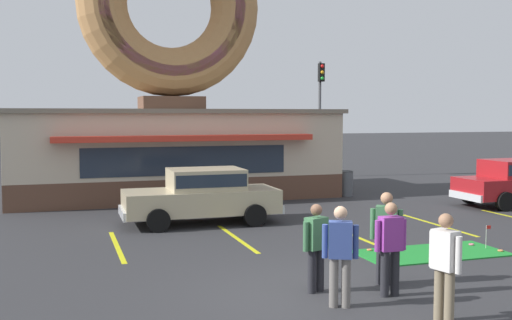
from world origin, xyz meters
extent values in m
plane|color=#2D2D30|center=(0.00, 0.00, 0.00)|extent=(160.00, 160.00, 0.00)
cube|color=brown|center=(0.00, 14.00, 0.45)|extent=(12.00, 6.00, 0.90)
cube|color=beige|center=(0.00, 14.00, 2.05)|extent=(12.00, 6.00, 2.30)
cube|color=slate|center=(0.00, 14.00, 3.28)|extent=(12.30, 6.30, 0.16)
cube|color=red|center=(0.00, 10.70, 2.35)|extent=(9.00, 0.60, 0.20)
cube|color=#232D3D|center=(0.00, 10.98, 1.55)|extent=(7.20, 0.03, 1.00)
cube|color=brown|center=(0.00, 14.00, 3.61)|extent=(2.40, 1.80, 0.50)
torus|color=#B27F4C|center=(0.00, 14.00, 7.41)|extent=(7.10, 1.90, 7.10)
torus|color=#D8728C|center=(0.00, 13.57, 7.41)|extent=(6.25, 1.05, 6.24)
cube|color=#1E842D|center=(3.81, 2.00, 0.01)|extent=(3.39, 1.58, 0.03)
torus|color=#D8667F|center=(5.16, 2.34, 0.05)|extent=(0.13, 0.13, 0.04)
torus|color=#D8667F|center=(2.84, 2.53, 0.05)|extent=(0.13, 0.13, 0.04)
torus|color=#D17F47|center=(5.36, 1.58, 0.05)|extent=(0.13, 0.13, 0.04)
torus|color=#D17F47|center=(2.55, 2.60, 0.05)|extent=(0.13, 0.13, 0.04)
sphere|color=white|center=(2.87, 2.29, 0.05)|extent=(0.04, 0.04, 0.04)
cylinder|color=silver|center=(5.25, 1.94, 0.31)|extent=(0.01, 0.01, 0.55)
cube|color=red|center=(5.31, 1.94, 0.53)|extent=(0.12, 0.01, 0.08)
cube|color=#BCAD89|center=(-0.36, 7.28, 0.66)|extent=(4.42, 1.81, 0.68)
cube|color=#BCAD89|center=(-0.21, 7.28, 1.30)|extent=(2.12, 1.58, 0.60)
cube|color=#232D3D|center=(-0.21, 7.28, 1.32)|extent=(2.03, 1.60, 0.36)
cube|color=silver|center=(-2.59, 7.31, 0.42)|extent=(0.12, 1.67, 0.24)
cube|color=silver|center=(1.87, 7.26, 0.42)|extent=(0.12, 1.67, 0.24)
cylinder|color=black|center=(-1.73, 6.42, 0.32)|extent=(0.64, 0.23, 0.64)
cylinder|color=black|center=(-1.71, 8.18, 0.32)|extent=(0.64, 0.23, 0.64)
cylinder|color=black|center=(1.00, 6.39, 0.32)|extent=(0.64, 0.23, 0.64)
cylinder|color=black|center=(1.02, 8.15, 0.32)|extent=(0.64, 0.23, 0.64)
cube|color=silver|center=(8.74, 7.27, 0.42)|extent=(0.10, 1.67, 0.24)
cylinder|color=black|center=(9.60, 8.15, 0.32)|extent=(0.64, 0.22, 0.64)
cylinder|color=black|center=(9.61, 6.39, 0.32)|extent=(0.64, 0.22, 0.64)
cylinder|color=#232328|center=(1.45, 0.21, 0.43)|extent=(0.15, 0.15, 0.85)
cylinder|color=#232328|center=(1.62, 0.09, 0.43)|extent=(0.15, 0.15, 0.85)
cube|color=#386B42|center=(1.54, 0.15, 1.16)|extent=(0.45, 0.41, 0.62)
cylinder|color=#386B42|center=(1.33, 0.29, 1.13)|extent=(0.10, 0.10, 0.57)
cylinder|color=#386B42|center=(1.74, 0.01, 1.13)|extent=(0.10, 0.10, 0.57)
sphere|color=#9E7051|center=(1.54, 0.15, 1.62)|extent=(0.23, 0.23, 0.23)
cylinder|color=#232328|center=(1.33, -0.52, 0.41)|extent=(0.15, 0.15, 0.81)
cylinder|color=#232328|center=(1.13, -0.51, 0.41)|extent=(0.15, 0.15, 0.81)
cube|color=#8C3393|center=(1.23, -0.51, 1.11)|extent=(0.39, 0.25, 0.59)
cylinder|color=#8C3393|center=(1.48, -0.52, 1.08)|extent=(0.10, 0.10, 0.55)
cylinder|color=#8C3393|center=(0.98, -0.51, 1.08)|extent=(0.10, 0.10, 0.55)
sphere|color=#9E7051|center=(1.23, -0.51, 1.54)|extent=(0.22, 0.22, 0.22)
cylinder|color=slate|center=(0.04, -0.75, 0.41)|extent=(0.15, 0.15, 0.82)
cylinder|color=slate|center=(0.22, -0.83, 0.41)|extent=(0.15, 0.15, 0.82)
cube|color=#33478C|center=(0.13, -0.79, 1.13)|extent=(0.44, 0.37, 0.60)
cylinder|color=#33478C|center=(-0.09, -0.69, 1.10)|extent=(0.10, 0.10, 0.56)
cylinder|color=#33478C|center=(0.36, -0.89, 1.10)|extent=(0.10, 0.10, 0.56)
sphere|color=tan|center=(0.13, -0.79, 1.57)|extent=(0.22, 0.22, 0.22)
cylinder|color=#232328|center=(0.19, 0.14, 0.39)|extent=(0.15, 0.15, 0.78)
cylinder|color=#232328|center=(0.01, 0.07, 0.39)|extent=(0.15, 0.15, 0.78)
cube|color=#386B42|center=(0.10, 0.11, 1.06)|extent=(0.44, 0.36, 0.57)
cylinder|color=#386B42|center=(0.34, 0.19, 1.03)|extent=(0.10, 0.10, 0.52)
cylinder|color=#386B42|center=(-0.13, 0.02, 1.03)|extent=(0.10, 0.10, 0.52)
sphere|color=brown|center=(0.10, 0.11, 1.48)|extent=(0.21, 0.21, 0.21)
cylinder|color=#7F7056|center=(1.28, -1.87, 0.41)|extent=(0.15, 0.15, 0.83)
cylinder|color=#7F7056|center=(1.32, -2.07, 0.41)|extent=(0.15, 0.15, 0.83)
cube|color=silver|center=(1.30, -1.97, 1.13)|extent=(0.32, 0.43, 0.61)
cylinder|color=silver|center=(1.24, -1.72, 1.10)|extent=(0.10, 0.10, 0.56)
cylinder|color=silver|center=(1.36, -2.21, 1.10)|extent=(0.10, 0.10, 0.56)
sphere|color=#9E7051|center=(1.30, -1.97, 1.58)|extent=(0.22, 0.22, 0.22)
cylinder|color=#51565B|center=(6.34, 11.37, 0.47)|extent=(0.56, 0.56, 0.95)
torus|color=#303437|center=(6.34, 11.37, 0.95)|extent=(0.57, 0.57, 0.05)
cylinder|color=#595B60|center=(8.28, 18.25, 2.90)|extent=(0.16, 0.16, 5.80)
cube|color=black|center=(8.28, 18.07, 5.25)|extent=(0.28, 0.24, 0.90)
sphere|color=red|center=(8.28, 17.95, 5.55)|extent=(0.18, 0.18, 0.18)
sphere|color=orange|center=(8.28, 17.95, 5.25)|extent=(0.18, 0.18, 0.18)
sphere|color=green|center=(8.28, 17.95, 4.95)|extent=(0.18, 0.18, 0.18)
cube|color=yellow|center=(-2.94, 5.00, 0.00)|extent=(0.12, 3.60, 0.01)
cube|color=yellow|center=(0.06, 5.00, 0.00)|extent=(0.12, 3.60, 0.01)
cube|color=yellow|center=(3.06, 5.00, 0.00)|extent=(0.12, 3.60, 0.01)
cube|color=yellow|center=(6.06, 5.00, 0.00)|extent=(0.12, 3.60, 0.01)
camera|label=1|loc=(-4.17, -9.52, 3.17)|focal=42.00mm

